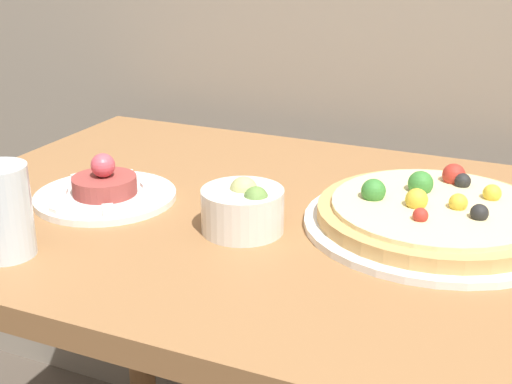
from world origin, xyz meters
TOP-DOWN VIEW (x-y plane):
  - dining_table at (0.00, 0.36)m, footprint 1.12×0.73m
  - pizza_plate at (0.18, 0.41)m, footprint 0.36×0.36m
  - tartare_plate at (-0.29, 0.31)m, footprint 0.21×0.21m
  - small_bowl at (-0.06, 0.29)m, footprint 0.11×0.11m
  - drinking_glass at (-0.30, 0.10)m, footprint 0.07×0.07m

SIDE VIEW (x-z plane):
  - dining_table at x=0.00m, z-range 0.27..1.07m
  - tartare_plate at x=-0.29m, z-range 0.78..0.85m
  - pizza_plate at x=0.18m, z-range 0.78..0.85m
  - small_bowl at x=-0.06m, z-range 0.79..0.87m
  - drinking_glass at x=-0.30m, z-range 0.80..0.91m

